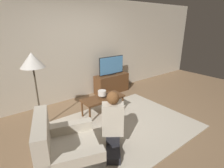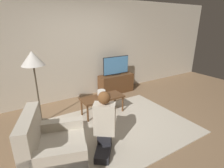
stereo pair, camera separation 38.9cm
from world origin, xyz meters
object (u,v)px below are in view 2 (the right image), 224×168
object	(u,v)px
table_lamp	(101,93)
floor_lamp	(33,62)
coffee_table	(102,99)
person_kneeling	(104,121)
armchair	(55,153)
tv	(116,66)

from	to	relation	value
table_lamp	floor_lamp	bearing A→B (deg)	165.52
coffee_table	person_kneeling	distance (m)	1.17
coffee_table	floor_lamp	bearing A→B (deg)	166.13
coffee_table	armchair	distance (m)	1.74
floor_lamp	table_lamp	size ratio (longest dim) A/B	8.33
tv	coffee_table	distance (m)	1.44
armchair	person_kneeling	size ratio (longest dim) A/B	1.02
tv	floor_lamp	distance (m)	2.39
armchair	tv	bearing A→B (deg)	-30.39
person_kneeling	coffee_table	bearing A→B (deg)	-79.86
floor_lamp	tv	bearing A→B (deg)	15.93
tv	armchair	distance (m)	3.15
coffee_table	armchair	world-z (taller)	armchair
floor_lamp	armchair	xyz separation A→B (m)	(-0.07, -1.42, -0.99)
coffee_table	table_lamp	xyz separation A→B (m)	(-0.03, -0.01, 0.15)
coffee_table	tv	bearing A→B (deg)	44.56
tv	floor_lamp	bearing A→B (deg)	-164.07
tv	armchair	world-z (taller)	tv
coffee_table	table_lamp	world-z (taller)	table_lamp
armchair	coffee_table	bearing A→B (deg)	-32.63
person_kneeling	table_lamp	distance (m)	1.15
armchair	floor_lamp	bearing A→B (deg)	15.21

